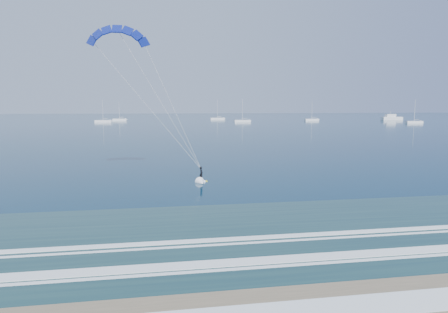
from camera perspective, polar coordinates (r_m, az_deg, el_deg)
name	(u,v)px	position (r m, az deg, el deg)	size (l,w,h in m)	color
ground	(369,302)	(20.71, 20.05, -18.91)	(900.00, 900.00, 0.00)	#083148
kitesurfer_rig	(159,99)	(45.47, -9.28, 8.06)	(14.16, 4.24, 18.49)	yellow
motor_yacht	(391,118)	(273.85, 22.81, 5.14)	(13.23, 3.53, 5.70)	silver
sailboat_0	(103,121)	(225.64, -16.88, 4.86)	(8.71, 2.40, 11.96)	silver
sailboat_1	(119,120)	(247.75, -14.70, 5.13)	(8.11, 2.40, 11.01)	silver
sailboat_2	(242,121)	(219.35, 2.64, 5.11)	(8.92, 2.40, 12.35)	silver
sailboat_3	(217,119)	(258.08, -0.94, 5.44)	(9.16, 2.40, 12.40)	silver
sailboat_4	(312,120)	(242.96, 12.42, 5.16)	(8.34, 2.40, 11.44)	silver
sailboat_5	(414,122)	(225.99, 25.52, 4.47)	(8.84, 2.40, 11.97)	silver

